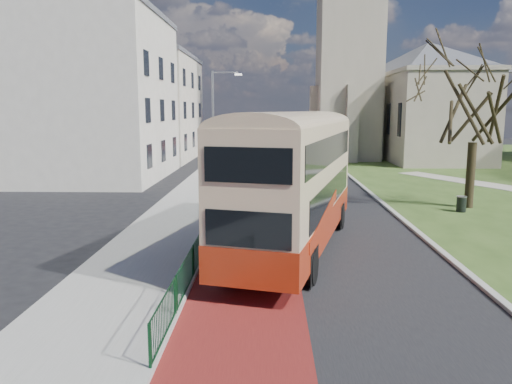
{
  "coord_description": "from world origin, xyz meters",
  "views": [
    {
      "loc": [
        -0.49,
        -17.57,
        5.42
      ],
      "look_at": [
        -1.06,
        3.2,
        2.0
      ],
      "focal_mm": 35.0,
      "sensor_mm": 36.0,
      "label": 1
    }
  ],
  "objects_px": {
    "streetlamp": "(215,122)",
    "winter_tree_near": "(476,90)",
    "bus": "(295,176)",
    "litter_bin": "(461,204)"
  },
  "relations": [
    {
      "from": "winter_tree_near",
      "to": "litter_bin",
      "type": "bearing_deg",
      "value": -125.13
    },
    {
      "from": "bus",
      "to": "winter_tree_near",
      "type": "distance_m",
      "value": 13.86
    },
    {
      "from": "streetlamp",
      "to": "winter_tree_near",
      "type": "distance_m",
      "value": 17.05
    },
    {
      "from": "streetlamp",
      "to": "bus",
      "type": "height_order",
      "value": "streetlamp"
    },
    {
      "from": "winter_tree_near",
      "to": "litter_bin",
      "type": "relative_size",
      "value": 10.96
    },
    {
      "from": "bus",
      "to": "litter_bin",
      "type": "bearing_deg",
      "value": 53.3
    },
    {
      "from": "streetlamp",
      "to": "litter_bin",
      "type": "bearing_deg",
      "value": -32.9
    },
    {
      "from": "streetlamp",
      "to": "winter_tree_near",
      "type": "xyz_separation_m",
      "value": [
        14.98,
        -7.9,
        1.92
      ]
    },
    {
      "from": "bus",
      "to": "litter_bin",
      "type": "height_order",
      "value": "bus"
    },
    {
      "from": "streetlamp",
      "to": "bus",
      "type": "relative_size",
      "value": 0.63
    }
  ]
}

